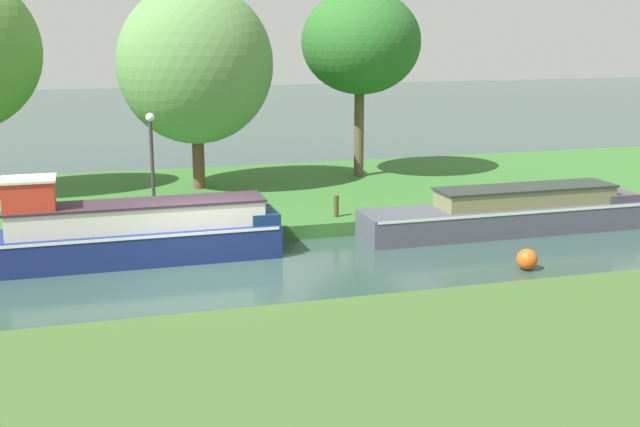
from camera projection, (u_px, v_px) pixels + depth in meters
ground_plane at (208, 269)px, 19.33m from camera, size 120.00×120.00×0.00m
riverbank_far at (176, 201)px, 25.83m from camera, size 72.00×10.00×0.40m
navy_barge at (117, 234)px, 19.73m from camera, size 8.27×1.62×2.23m
slate_narrowboat at (509, 212)px, 22.71m from camera, size 8.19×1.63×1.29m
willow_tree_centre at (196, 64)px, 25.93m from camera, size 5.05×4.54×6.69m
willow_tree_right at (361, 43)px, 27.98m from camera, size 4.17×4.30×6.59m
lamp_post at (152, 155)px, 21.83m from camera, size 0.24×0.24×3.04m
mooring_post_near at (336, 206)px, 22.84m from camera, size 0.14×0.14×0.62m
channel_buoy at (527, 259)px, 19.23m from camera, size 0.51×0.51×0.51m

